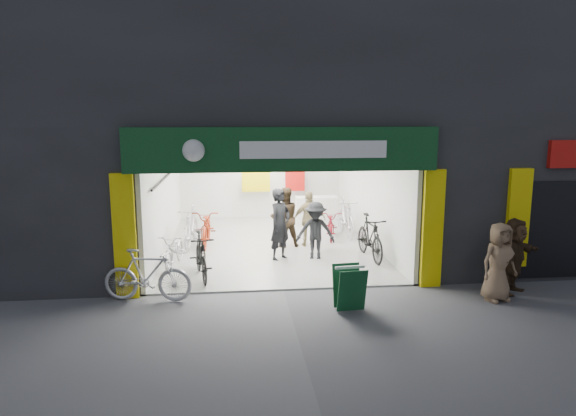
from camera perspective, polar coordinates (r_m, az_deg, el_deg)
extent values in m
plane|color=#56565B|center=(11.21, -0.51, -9.18)|extent=(60.00, 60.00, 0.00)
cube|color=#232326|center=(15.78, 1.30, 17.61)|extent=(16.00, 10.00, 4.50)
cube|color=#232326|center=(16.25, -22.14, 2.50)|extent=(5.00, 10.00, 3.50)
cube|color=#232326|center=(17.16, 18.04, 3.13)|extent=(6.00, 10.00, 3.50)
cube|color=#9E9E99|center=(15.02, -2.08, -4.05)|extent=(6.00, 8.00, 0.04)
cube|color=silver|center=(18.76, -3.06, 3.73)|extent=(6.00, 0.20, 3.20)
cube|color=silver|center=(14.79, -13.60, 1.69)|extent=(0.10, 8.00, 3.20)
cube|color=silver|center=(15.21, 9.04, 2.08)|extent=(0.10, 8.00, 3.20)
cube|color=white|center=(14.56, -2.16, 8.36)|extent=(6.00, 8.00, 0.10)
cube|color=black|center=(10.67, -0.59, 8.22)|extent=(6.00, 0.30, 0.30)
cube|color=#0B3217|center=(10.47, -0.47, 6.53)|extent=(6.40, 0.25, 0.90)
cube|color=white|center=(10.41, 2.92, 6.50)|extent=(3.00, 0.02, 0.35)
cube|color=yellow|center=(10.95, -17.69, -3.06)|extent=(0.45, 0.12, 2.60)
cube|color=yellow|center=(11.57, 15.75, -2.26)|extent=(0.45, 0.12, 2.60)
cube|color=yellow|center=(12.39, 24.18, -1.02)|extent=(0.50, 0.12, 2.20)
cube|color=black|center=(13.19, 28.87, -2.10)|extent=(3.00, 0.06, 2.20)
cylinder|color=black|center=(14.12, -13.45, 3.35)|extent=(0.06, 5.00, 0.06)
cube|color=silver|center=(17.55, 3.16, -0.36)|extent=(1.40, 0.60, 1.00)
cube|color=white|center=(11.77, -1.14, 7.58)|extent=(1.30, 0.35, 0.04)
cube|color=white|center=(13.57, -1.84, 7.93)|extent=(1.30, 0.35, 0.04)
cube|color=white|center=(15.36, -2.38, 8.20)|extent=(1.30, 0.35, 0.04)
cube|color=white|center=(17.15, -2.81, 8.41)|extent=(1.30, 0.35, 0.04)
imported|color=#AAAAAF|center=(13.07, -12.46, -4.59)|extent=(0.81, 1.72, 0.87)
imported|color=black|center=(12.02, -9.64, -5.29)|extent=(0.81, 1.85, 1.08)
imported|color=#98270D|center=(15.02, -9.00, -2.12)|extent=(0.78, 2.09, 1.09)
imported|color=#B8B8BD|center=(14.89, -10.71, -2.06)|extent=(0.76, 2.04, 1.20)
imported|color=black|center=(13.58, 9.09, -3.25)|extent=(0.66, 1.99, 1.18)
imported|color=maroon|center=(15.72, 4.82, -1.83)|extent=(0.87, 1.78, 0.89)
imported|color=silver|center=(16.09, 6.41, -1.01)|extent=(0.58, 2.01, 1.21)
imported|color=#B9B9BE|center=(10.84, -15.36, -7.21)|extent=(1.88, 0.83, 1.09)
imported|color=black|center=(13.25, -0.88, -1.88)|extent=(0.81, 0.81, 1.89)
imported|color=#362718|center=(14.53, -0.37, -1.10)|extent=(0.96, 0.81, 1.74)
imported|color=black|center=(13.32, 3.07, -2.60)|extent=(1.10, 0.77, 1.54)
imported|color=olive|center=(14.60, 2.39, -1.29)|extent=(0.97, 0.45, 1.62)
imported|color=#7D6148|center=(11.26, 22.37, -5.56)|extent=(0.89, 0.68, 1.62)
imported|color=#3D2B1C|center=(11.86, 23.85, -4.88)|extent=(1.49, 1.29, 1.62)
cube|color=#104322|center=(9.92, 7.16, -9.12)|extent=(0.57, 0.25, 0.84)
cube|color=#104322|center=(10.25, 6.52, -8.47)|extent=(0.57, 0.25, 0.84)
cube|color=white|center=(9.96, 6.89, -6.55)|extent=(0.58, 0.10, 0.05)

